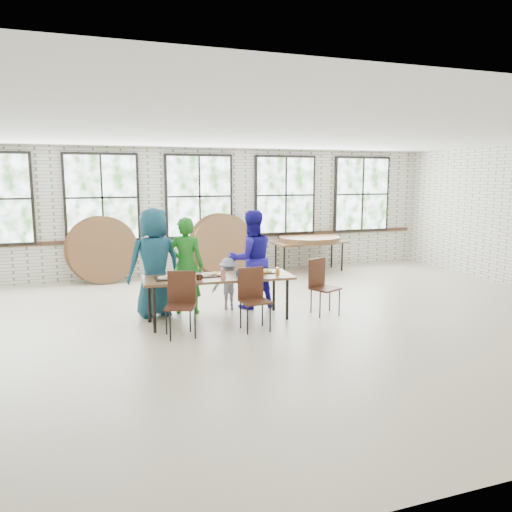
% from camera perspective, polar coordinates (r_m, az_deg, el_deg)
% --- Properties ---
extents(room, '(12.00, 12.00, 12.00)m').
position_cam_1_polar(room, '(11.93, -6.50, 6.57)').
color(room, beige).
rests_on(room, ground).
extents(dining_table, '(2.45, 0.98, 0.74)m').
position_cam_1_polar(dining_table, '(8.08, -4.31, -2.69)').
color(dining_table, brown).
rests_on(dining_table, ground).
extents(chair_near_left, '(0.53, 0.52, 0.95)m').
position_cam_1_polar(chair_near_left, '(7.47, -8.57, -4.77)').
color(chair_near_left, '#482518').
rests_on(chair_near_left, ground).
extents(chair_near_right, '(0.44, 0.42, 0.95)m').
position_cam_1_polar(chair_near_right, '(7.68, -0.36, -4.28)').
color(chair_near_right, '#482518').
rests_on(chair_near_right, ground).
extents(chair_spare, '(0.55, 0.54, 0.95)m').
position_cam_1_polar(chair_spare, '(8.60, 7.43, -2.92)').
color(chair_spare, '#482518').
rests_on(chair_spare, ground).
extents(adult_teal, '(0.99, 0.75, 1.83)m').
position_cam_1_polar(adult_teal, '(8.49, -11.54, -0.73)').
color(adult_teal, '#1D5A6E').
rests_on(adult_teal, ground).
extents(adult_green, '(0.70, 0.57, 1.67)m').
position_cam_1_polar(adult_green, '(8.59, -8.01, -1.08)').
color(adult_green, '#1F7620').
rests_on(adult_green, ground).
extents(toddler, '(0.67, 0.51, 0.92)m').
position_cam_1_polar(toddler, '(8.84, -3.13, -3.19)').
color(toddler, '#12153A').
rests_on(toddler, ground).
extents(adult_blue, '(0.87, 0.69, 1.75)m').
position_cam_1_polar(adult_blue, '(8.88, -0.54, -0.38)').
color(adult_blue, '#1D1598').
rests_on(adult_blue, ground).
extents(storage_table, '(1.85, 0.87, 0.74)m').
position_cam_1_polar(storage_table, '(12.44, 6.09, 1.39)').
color(storage_table, brown).
rests_on(storage_table, ground).
extents(tabletop_clutter, '(2.02, 0.60, 0.11)m').
position_cam_1_polar(tabletop_clutter, '(8.05, -3.67, -2.18)').
color(tabletop_clutter, black).
rests_on(tabletop_clutter, dining_table).
extents(round_tops_stacked, '(1.50, 1.50, 0.13)m').
position_cam_1_polar(round_tops_stacked, '(12.43, 6.10, 1.93)').
color(round_tops_stacked, brown).
rests_on(round_tops_stacked, storage_table).
extents(round_tops_leaning, '(4.33, 0.48, 1.48)m').
position_cam_1_polar(round_tops_leaning, '(11.61, -10.43, 0.99)').
color(round_tops_leaning, brown).
rests_on(round_tops_leaning, ground).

